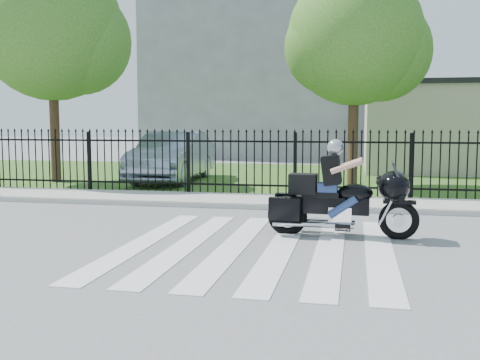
# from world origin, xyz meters

# --- Properties ---
(ground) EXTENTS (120.00, 120.00, 0.00)m
(ground) POSITION_xyz_m (0.00, 0.00, 0.00)
(ground) COLOR slate
(ground) RESTS_ON ground
(crosswalk) EXTENTS (5.00, 5.50, 0.01)m
(crosswalk) POSITION_xyz_m (0.00, 0.00, 0.01)
(crosswalk) COLOR silver
(crosswalk) RESTS_ON ground
(sidewalk) EXTENTS (40.00, 2.00, 0.12)m
(sidewalk) POSITION_xyz_m (0.00, 5.00, 0.06)
(sidewalk) COLOR #ADAAA3
(sidewalk) RESTS_ON ground
(curb) EXTENTS (40.00, 0.12, 0.12)m
(curb) POSITION_xyz_m (0.00, 4.00, 0.06)
(curb) COLOR #ADAAA3
(curb) RESTS_ON ground
(grass_strip) EXTENTS (40.00, 12.00, 0.02)m
(grass_strip) POSITION_xyz_m (0.00, 12.00, 0.01)
(grass_strip) COLOR #29511B
(grass_strip) RESTS_ON ground
(iron_fence) EXTENTS (26.00, 0.04, 1.80)m
(iron_fence) POSITION_xyz_m (0.00, 6.00, 0.90)
(iron_fence) COLOR black
(iron_fence) RESTS_ON ground
(tree_left) EXTENTS (4.80, 4.80, 7.58)m
(tree_left) POSITION_xyz_m (-8.50, 8.50, 5.17)
(tree_left) COLOR #382316
(tree_left) RESTS_ON ground
(tree_mid) EXTENTS (4.20, 4.20, 6.78)m
(tree_mid) POSITION_xyz_m (1.50, 9.00, 4.67)
(tree_mid) COLOR #382316
(tree_mid) RESTS_ON ground
(building_tall) EXTENTS (15.00, 10.00, 12.00)m
(building_tall) POSITION_xyz_m (-3.00, 26.00, 6.00)
(building_tall) COLOR #96989F
(building_tall) RESTS_ON ground
(motorcycle_rider) EXTENTS (2.75, 0.89, 1.82)m
(motorcycle_rider) POSITION_xyz_m (1.28, 1.22, 0.74)
(motorcycle_rider) COLOR black
(motorcycle_rider) RESTS_ON ground
(parked_car) EXTENTS (1.95, 5.26, 1.72)m
(parked_car) POSITION_xyz_m (-4.64, 9.47, 0.88)
(parked_car) COLOR #93A1BA
(parked_car) RESTS_ON grass_strip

